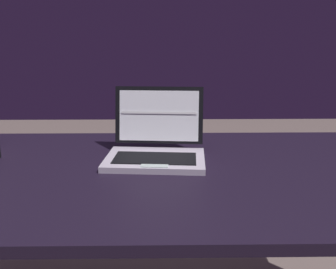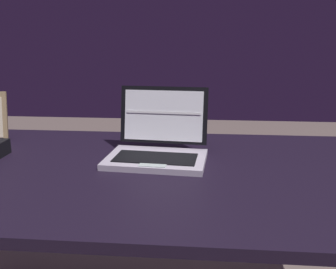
{
  "view_description": "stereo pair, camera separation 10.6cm",
  "coord_description": "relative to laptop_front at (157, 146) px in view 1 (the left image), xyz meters",
  "views": [
    {
      "loc": [
        0.02,
        -1.0,
        1.08
      ],
      "look_at": [
        0.04,
        0.02,
        0.82
      ],
      "focal_mm": 39.99,
      "sensor_mm": 36.0,
      "label": 1
    },
    {
      "loc": [
        0.13,
        -1.0,
        1.08
      ],
      "look_at": [
        0.04,
        0.02,
        0.82
      ],
      "focal_mm": 39.99,
      "sensor_mm": 36.0,
      "label": 2
    }
  ],
  "objects": [
    {
      "name": "laptop_front",
      "position": [
        0.0,
        0.0,
        0.0
      ],
      "size": [
        0.31,
        0.26,
        0.21
      ],
      "color": "#BBB1C2",
      "rests_on": "desk"
    },
    {
      "name": "desk",
      "position": [
        -0.0,
        -0.08,
        -0.15
      ],
      "size": [
        1.72,
        0.81,
        0.73
      ],
      "color": "black",
      "rests_on": "ground"
    }
  ]
}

